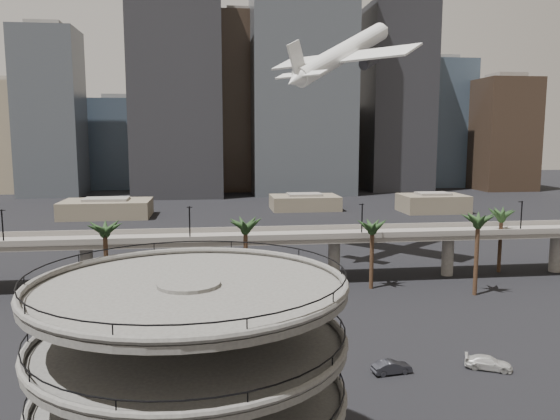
{
  "coord_description": "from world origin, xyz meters",
  "views": [
    {
      "loc": [
        -11.39,
        -41.27,
        26.37
      ],
      "look_at": [
        -2.52,
        28.0,
        16.8
      ],
      "focal_mm": 35.0,
      "sensor_mm": 36.0,
      "label": 1
    }
  ],
  "objects": [
    {
      "name": "parking_ramp",
      "position": [
        -13.0,
        -4.0,
        9.84
      ],
      "size": [
        22.2,
        22.2,
        17.35
      ],
      "color": "#4D4B48",
      "rests_on": "ground"
    },
    {
      "name": "overpass",
      "position": [
        0.0,
        55.0,
        7.34
      ],
      "size": [
        130.0,
        9.3,
        14.7
      ],
      "color": "#68635C",
      "rests_on": "ground"
    },
    {
      "name": "palm_trees",
      "position": [
        11.58,
        47.18,
        11.3
      ],
      "size": [
        76.4,
        18.4,
        14.0
      ],
      "color": "#422B1C",
      "rests_on": "ground"
    },
    {
      "name": "low_buildings",
      "position": [
        6.89,
        142.3,
        2.86
      ],
      "size": [
        135.0,
        27.5,
        6.8
      ],
      "color": "#655B4A",
      "rests_on": "ground"
    },
    {
      "name": "skyline",
      "position": [
        15.11,
        217.09,
        41.15
      ],
      "size": [
        269.0,
        86.0,
        112.63
      ],
      "color": "#807358",
      "rests_on": "ground"
    },
    {
      "name": "airborne_jet",
      "position": [
        15.91,
        70.56,
        42.86
      ],
      "size": [
        29.61,
        28.92,
        18.32
      ],
      "rotation": [
        0.0,
        -0.41,
        0.72
      ],
      "color": "silver",
      "rests_on": "ground"
    },
    {
      "name": "car_a",
      "position": [
        -8.42,
        16.8,
        0.79
      ],
      "size": [
        4.98,
        3.7,
        1.58
      ],
      "primitive_type": "imported",
      "rotation": [
        0.0,
        0.0,
        1.12
      ],
      "color": "#9C2F16",
      "rests_on": "ground"
    },
    {
      "name": "car_b",
      "position": [
        8.33,
        14.51,
        0.74
      ],
      "size": [
        4.64,
        2.16,
        1.47
      ],
      "primitive_type": "imported",
      "rotation": [
        0.0,
        0.0,
        1.71
      ],
      "color": "#222328",
      "rests_on": "ground"
    },
    {
      "name": "car_c",
      "position": [
        19.62,
        14.22,
        0.74
      ],
      "size": [
        5.52,
        4.06,
        1.49
      ],
      "primitive_type": "imported",
      "rotation": [
        0.0,
        0.0,
        1.13
      ],
      "color": "#B9B8B5",
      "rests_on": "ground"
    }
  ]
}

